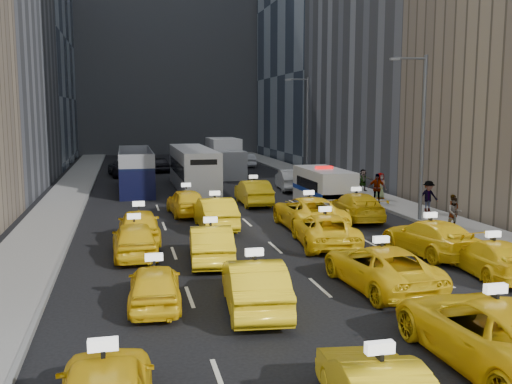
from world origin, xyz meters
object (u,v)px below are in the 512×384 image
pedestrian_0 (453,211)px  box_truck (225,158)px  double_decker (136,171)px  nypd_van (324,188)px  city_bus (193,169)px  taxi_2 (493,331)px

pedestrian_0 → box_truck: bearing=90.0°
box_truck → double_decker: bearing=-132.1°
box_truck → pedestrian_0: bearing=-70.6°
nypd_van → city_bus: size_ratio=0.49×
nypd_van → pedestrian_0: 9.33m
taxi_2 → pedestrian_0: 16.55m
nypd_van → pedestrian_0: bearing=-67.4°
pedestrian_0 → double_decker: bearing=114.8°
taxi_2 → pedestrian_0: (7.99, 14.49, 0.15)m
nypd_van → city_bus: city_bus is taller
nypd_van → box_truck: (-3.21, 18.22, 0.58)m
taxi_2 → nypd_van: nypd_van is taller
pedestrian_0 → nypd_van: bearing=100.4°
nypd_van → pedestrian_0: (4.03, -8.41, -0.19)m
taxi_2 → nypd_van: 23.24m
nypd_van → box_truck: 18.51m
double_decker → city_bus: bearing=-0.5°
taxi_2 → box_truck: bearing=-92.0°
double_decker → city_bus: city_bus is taller
taxi_2 → box_truck: (0.74, 41.13, 0.92)m
nypd_van → double_decker: size_ratio=0.57×
pedestrian_0 → taxi_2: bearing=-134.0°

